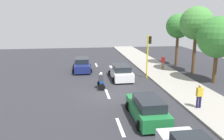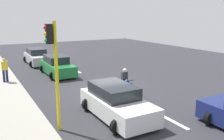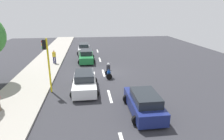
% 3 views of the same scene
% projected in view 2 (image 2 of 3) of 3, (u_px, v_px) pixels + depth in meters
% --- Properties ---
extents(ground_plane, '(40.00, 60.00, 0.10)m').
position_uv_depth(ground_plane, '(108.00, 88.00, 16.66)').
color(ground_plane, '#2D2D33').
extents(lane_stripe_far_north, '(0.20, 2.40, 0.01)m').
position_uv_depth(lane_stripe_far_north, '(56.00, 60.00, 26.90)').
color(lane_stripe_far_north, white).
rests_on(lane_stripe_far_north, ground).
extents(lane_stripe_north, '(0.20, 2.40, 0.01)m').
position_uv_depth(lane_stripe_north, '(76.00, 70.00, 21.77)').
color(lane_stripe_north, white).
rests_on(lane_stripe_north, ground).
extents(lane_stripe_mid, '(0.20, 2.40, 0.01)m').
position_uv_depth(lane_stripe_mid, '(108.00, 87.00, 16.65)').
color(lane_stripe_mid, white).
rests_on(lane_stripe_mid, ground).
extents(lane_stripe_south, '(0.20, 2.40, 0.01)m').
position_uv_depth(lane_stripe_south, '(169.00, 120.00, 11.52)').
color(lane_stripe_south, white).
rests_on(lane_stripe_south, ground).
extents(car_white, '(2.30, 4.44, 1.52)m').
position_uv_depth(car_white, '(116.00, 102.00, 11.70)').
color(car_white, white).
rests_on(car_white, ground).
extents(car_green, '(2.18, 4.43, 1.52)m').
position_uv_depth(car_green, '(57.00, 66.00, 20.10)').
color(car_green, '#1E7238').
rests_on(car_green, ground).
extents(car_silver, '(2.17, 4.51, 1.52)m').
position_uv_depth(car_silver, '(37.00, 57.00, 24.52)').
color(car_silver, '#B7B7BC').
rests_on(car_silver, ground).
extents(motorcycle, '(0.60, 1.30, 1.53)m').
position_uv_depth(motorcycle, '(125.00, 83.00, 15.38)').
color(motorcycle, black).
rests_on(motorcycle, ground).
extents(pedestrian_near_signal, '(0.40, 0.24, 1.69)m').
position_uv_depth(pedestrian_near_signal, '(5.00, 69.00, 17.29)').
color(pedestrian_near_signal, '#1E1E4C').
rests_on(pedestrian_near_signal, sidewalk).
extents(traffic_light_corner, '(0.49, 0.24, 4.50)m').
position_uv_depth(traffic_light_corner, '(54.00, 61.00, 9.84)').
color(traffic_light_corner, yellow).
rests_on(traffic_light_corner, ground).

